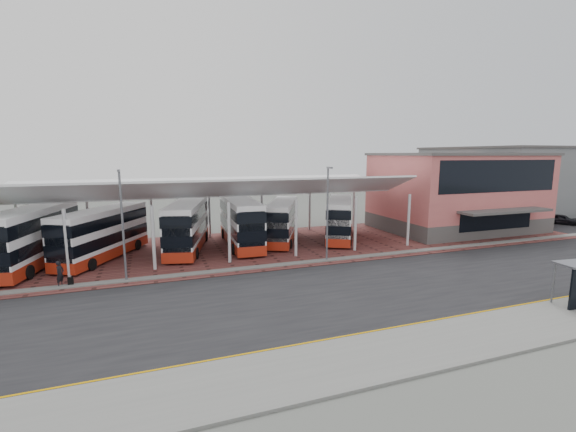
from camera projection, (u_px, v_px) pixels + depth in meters
name	position (u px, v px, depth m)	size (l,w,h in m)	color
ground	(340.00, 287.00, 26.70)	(140.00, 140.00, 0.00)	#4F524D
road	(347.00, 291.00, 25.77)	(120.00, 14.00, 0.02)	black
forecourt	(298.00, 244.00, 39.44)	(72.00, 16.00, 0.06)	brown
sidewalk	(427.00, 346.00, 18.34)	(120.00, 4.00, 0.14)	slate
north_kerb	(306.00, 262.00, 32.45)	(120.00, 0.80, 0.14)	slate
yellow_line_near	(402.00, 329.00, 20.20)	(120.00, 0.12, 0.01)	#C58900
yellow_line_far	(398.00, 326.00, 20.48)	(120.00, 0.12, 0.01)	#C58900
canopy	(217.00, 189.00, 36.71)	(37.00, 11.63, 7.07)	silver
terminal	(457.00, 191.00, 46.61)	(18.40, 14.40, 9.25)	#4E4B49
warehouse	(530.00, 178.00, 64.29)	(30.50, 20.50, 10.25)	slate
lamp_west	(122.00, 222.00, 27.13)	(0.16, 0.90, 8.07)	slate
lamp_east	(328.00, 211.00, 32.51)	(0.16, 0.90, 8.07)	slate
bus_0	(33.00, 237.00, 31.18)	(5.08, 11.89, 4.78)	white
bus_1	(103.00, 234.00, 33.40)	(7.23, 10.49, 4.38)	white
bus_2	(188.00, 226.00, 36.55)	(5.28, 11.41, 4.59)	white
bus_3	(241.00, 222.00, 38.40)	(3.25, 11.42, 4.66)	white
bus_4	(282.00, 221.00, 40.32)	(6.53, 10.21, 4.20)	white
bus_5	(340.00, 219.00, 41.50)	(7.13, 10.27, 4.29)	white
pedestrian	(60.00, 274.00, 26.50)	(0.66, 0.43, 1.80)	black
suitcase	(71.00, 281.00, 26.77)	(0.34, 0.24, 0.59)	black
carpark_car_a	(562.00, 219.00, 50.14)	(1.52, 3.77, 1.28)	black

